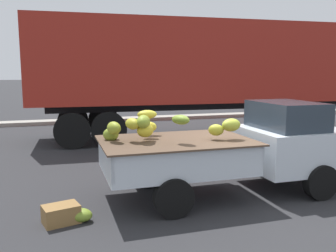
% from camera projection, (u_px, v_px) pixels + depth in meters
% --- Properties ---
extents(ground, '(220.00, 220.00, 0.00)m').
position_uv_depth(ground, '(248.00, 193.00, 6.82)').
color(ground, '#28282B').
extents(curb_strip, '(80.00, 0.80, 0.16)m').
position_uv_depth(curb_strip, '(132.00, 119.00, 16.90)').
color(curb_strip, gray).
rests_on(curb_strip, ground).
extents(pickup_truck, '(4.69, 1.79, 1.70)m').
position_uv_depth(pickup_truck, '(266.00, 145.00, 6.89)').
color(pickup_truck, silver).
rests_on(pickup_truck, ground).
extents(semi_trailer, '(12.13, 3.25, 3.95)m').
position_uv_depth(semi_trailer, '(206.00, 64.00, 12.64)').
color(semi_trailer, maroon).
rests_on(semi_trailer, ground).
extents(fallen_banana_bunch_near_tailgate, '(0.46, 0.41, 0.21)m').
position_uv_depth(fallen_banana_bunch_near_tailgate, '(80.00, 215.00, 5.48)').
color(fallen_banana_bunch_near_tailgate, olive).
rests_on(fallen_banana_bunch_near_tailgate, ground).
extents(produce_crate, '(0.59, 0.48, 0.28)m').
position_uv_depth(produce_crate, '(61.00, 214.00, 5.42)').
color(produce_crate, olive).
rests_on(produce_crate, ground).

